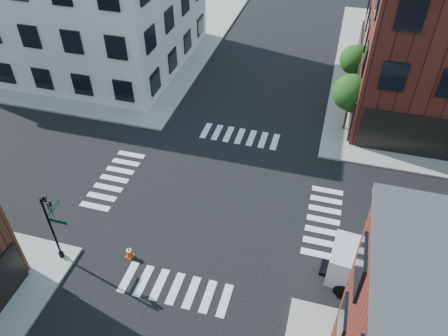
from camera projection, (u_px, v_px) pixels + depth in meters
The scene contains 7 objects.
ground at pixel (213, 198), 28.04m from camera, with size 120.00×120.00×0.00m, color black.
sidewalk_nw at pixel (85, 32), 47.65m from camera, with size 30.00×30.00×0.15m, color gray.
tree_near at pixel (351, 94), 31.74m from camera, with size 2.69×2.69×4.49m.
tree_far at pixel (355, 61), 36.32m from camera, with size 2.43×2.43×4.07m.
signal_pole at pixel (52, 222), 22.67m from camera, with size 1.29×1.24×4.60m.
box_truck at pixel (412, 276), 21.34m from camera, with size 7.92×3.03×3.51m.
traffic_cone at pixel (129, 252), 24.28m from camera, with size 0.53×0.53×0.78m.
Camera 1 is at (6.04, -19.11, 19.72)m, focal length 35.00 mm.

